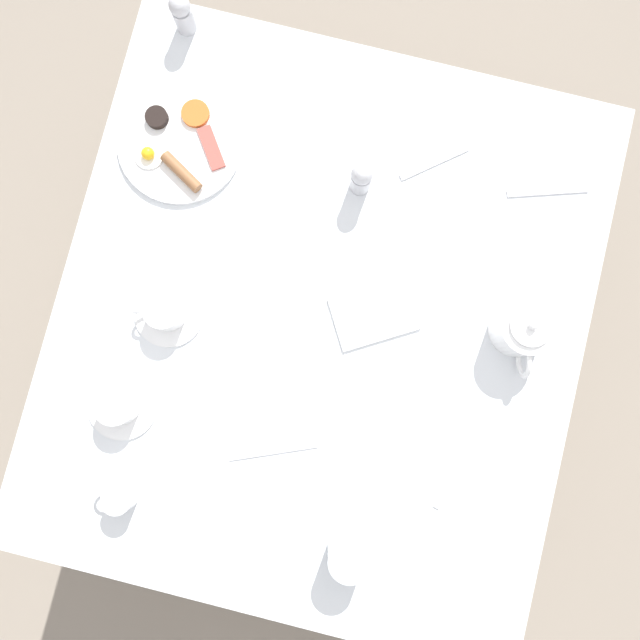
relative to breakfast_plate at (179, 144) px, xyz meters
The scene contains 15 objects.
ground_plane 0.89m from the breakfast_plate, 142.37° to the left, with size 8.00×8.00×0.00m, color gray.
table 0.48m from the breakfast_plate, 142.37° to the left, with size 1.09×1.20×0.74m.
breakfast_plate is the anchor object (origin of this frame).
teapot_near 0.80m from the breakfast_plate, 164.55° to the left, with size 0.11×0.20×0.12m.
teacup_with_saucer_left 0.56m from the breakfast_plate, 93.04° to the left, with size 0.14×0.14×0.07m.
teacup_with_saucer_right 0.36m from the breakfast_plate, 101.55° to the left, with size 0.14×0.14×0.07m.
water_glass_tall 0.90m from the breakfast_plate, 126.94° to the left, with size 0.08×0.08×0.10m.
creamer_jug 0.73m from the breakfast_plate, 96.34° to the left, with size 0.08×0.06×0.06m.
pepper_grinder 0.27m from the breakfast_plate, 78.31° to the right, with size 0.04×0.04×0.10m.
salt_grinder 0.39m from the breakfast_plate, behind, with size 0.04×0.04×0.10m.
napkin_folded 0.54m from the breakfast_plate, 152.53° to the left, with size 0.20×0.18×0.01m.
fork_by_plate 0.67m from the breakfast_plate, 121.58° to the left, with size 0.17×0.08×0.00m.
knife_by_plate 0.88m from the breakfast_plate, 145.21° to the left, with size 0.06×0.20×0.00m.
spoon_for_tea 0.54m from the breakfast_plate, behind, with size 0.13×0.11×0.00m.
fork_spare 0.78m from the breakfast_plate, behind, with size 0.17×0.07×0.00m.
Camera 1 is at (-0.03, 0.11, 2.02)m, focal length 35.00 mm.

